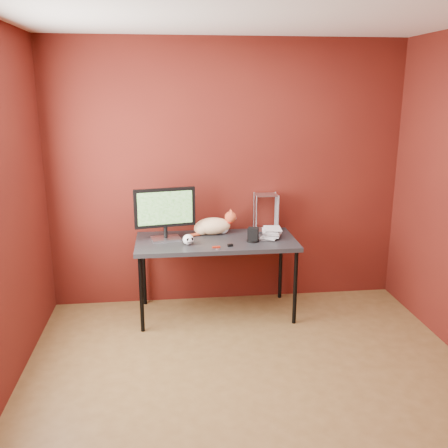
{
  "coord_description": "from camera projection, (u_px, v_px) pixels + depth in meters",
  "views": [
    {
      "loc": [
        -0.6,
        -3.1,
        2.12
      ],
      "look_at": [
        -0.1,
        1.15,
        0.96
      ],
      "focal_mm": 40.0,
      "sensor_mm": 36.0,
      "label": 1
    }
  ],
  "objects": [
    {
      "name": "black_gadget",
      "position": [
        230.0,
        245.0,
        4.49
      ],
      "size": [
        0.05,
        0.04,
        0.02
      ],
      "primitive_type": "cube",
      "rotation": [
        0.0,
        0.0,
        0.21
      ],
      "color": "black",
      "rests_on": "desk"
    },
    {
      "name": "monitor",
      "position": [
        165.0,
        211.0,
        4.62
      ],
      "size": [
        0.57,
        0.23,
        0.49
      ],
      "rotation": [
        0.0,
        0.0,
        0.19
      ],
      "color": "#A7A7AC",
      "rests_on": "desk"
    },
    {
      "name": "skull_mug",
      "position": [
        188.0,
        239.0,
        4.53
      ],
      "size": [
        0.1,
        0.11,
        0.1
      ],
      "rotation": [
        0.0,
        0.0,
        0.35
      ],
      "color": "white",
      "rests_on": "desk"
    },
    {
      "name": "wire_rack",
      "position": [
        266.0,
        212.0,
        4.95
      ],
      "size": [
        0.23,
        0.19,
        0.38
      ],
      "rotation": [
        0.0,
        0.0,
        -0.03
      ],
      "color": "#A7A7AC",
      "rests_on": "desk"
    },
    {
      "name": "room",
      "position": [
        260.0,
        197.0,
        3.21
      ],
      "size": [
        3.52,
        3.52,
        2.61
      ],
      "color": "brown",
      "rests_on": "ground"
    },
    {
      "name": "desk",
      "position": [
        216.0,
        245.0,
        4.7
      ],
      "size": [
        1.5,
        0.7,
        0.75
      ],
      "color": "black",
      "rests_on": "ground"
    },
    {
      "name": "washer",
      "position": [
        218.0,
        249.0,
        4.41
      ],
      "size": [
        0.04,
        0.04,
        0.0
      ],
      "primitive_type": "cylinder",
      "color": "#A7A7AC",
      "rests_on": "desk"
    },
    {
      "name": "cat",
      "position": [
        213.0,
        226.0,
        4.85
      ],
      "size": [
        0.51,
        0.22,
        0.24
      ],
      "rotation": [
        0.0,
        0.0,
        0.05
      ],
      "color": "orange",
      "rests_on": "desk"
    },
    {
      "name": "speaker",
      "position": [
        253.0,
        235.0,
        4.62
      ],
      "size": [
        0.12,
        0.11,
        0.13
      ],
      "rotation": [
        0.0,
        0.0,
        -0.32
      ],
      "color": "black",
      "rests_on": "desk"
    },
    {
      "name": "book_stack",
      "position": [
        264.0,
        184.0,
        4.65
      ],
      "size": [
        0.23,
        0.25,
        1.03
      ],
      "rotation": [
        0.0,
        0.0,
        -0.28
      ],
      "color": "beige",
      "rests_on": "desk"
    },
    {
      "name": "pocket_knife",
      "position": [
        216.0,
        247.0,
        4.45
      ],
      "size": [
        0.07,
        0.03,
        0.01
      ],
      "primitive_type": "cube",
      "rotation": [
        0.0,
        0.0,
        0.15
      ],
      "color": "#981C0B",
      "rests_on": "desk"
    }
  ]
}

